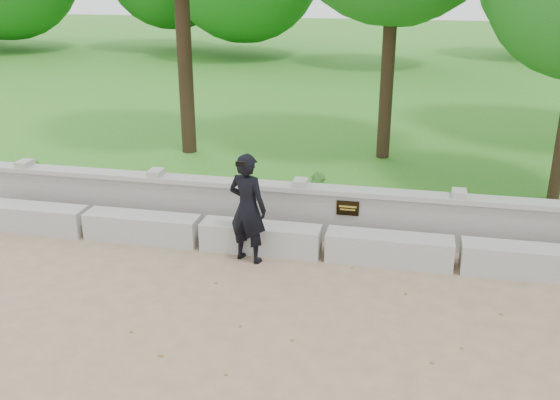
% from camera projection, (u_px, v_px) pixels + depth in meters
% --- Properties ---
extents(ground, '(80.00, 80.00, 0.00)m').
position_uv_depth(ground, '(301.00, 320.00, 7.97)').
color(ground, '#9D8160').
rests_on(ground, ground).
extents(lawn, '(40.00, 22.00, 0.25)m').
position_uv_depth(lawn, '(376.00, 98.00, 20.74)').
color(lawn, '#3A741B').
rests_on(lawn, ground).
extents(concrete_bench, '(11.90, 0.45, 0.45)m').
position_uv_depth(concrete_bench, '(323.00, 243.00, 9.63)').
color(concrete_bench, '#B2AFA8').
rests_on(concrete_bench, ground).
extents(parapet_wall, '(12.50, 0.35, 0.90)m').
position_uv_depth(parapet_wall, '(330.00, 213.00, 10.18)').
color(parapet_wall, '#A7A59E').
rests_on(parapet_wall, ground).
extents(man_main, '(0.72, 0.66, 1.70)m').
position_uv_depth(man_main, '(248.00, 208.00, 9.30)').
color(man_main, black).
rests_on(man_main, ground).
extents(shrub_a, '(0.31, 0.33, 0.52)m').
position_uv_depth(shrub_a, '(39.00, 174.00, 11.92)').
color(shrub_a, '#357026').
rests_on(shrub_a, lawn).
extents(shrub_b, '(0.44, 0.45, 0.64)m').
position_uv_depth(shrub_b, '(317.00, 191.00, 10.85)').
color(shrub_b, '#357026').
rests_on(shrub_b, lawn).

